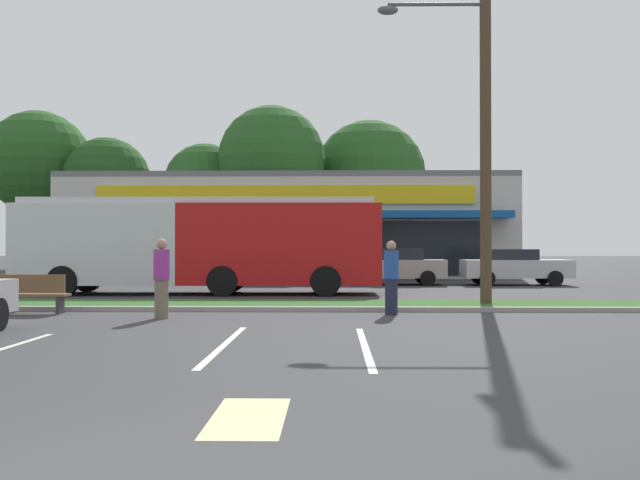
{
  "coord_description": "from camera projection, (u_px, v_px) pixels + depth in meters",
  "views": [
    {
      "loc": [
        2.11,
        -4.35,
        1.61
      ],
      "look_at": [
        1.68,
        18.1,
        1.84
      ],
      "focal_mm": 38.65,
      "sensor_mm": 36.0,
      "label": 1
    }
  ],
  "objects": [
    {
      "name": "car_0",
      "position": [
        394.0,
        266.0,
        29.27
      ],
      "size": [
        4.33,
        2.02,
        1.55
      ],
      "rotation": [
        0.0,
        0.0,
        3.14
      ],
      "color": "#9E998C",
      "rests_on": "ground_plane"
    },
    {
      "name": "car_2",
      "position": [
        515.0,
        267.0,
        28.97
      ],
      "size": [
        4.46,
        1.86,
        1.52
      ],
      "color": "#B7B7BC",
      "rests_on": "ground_plane"
    },
    {
      "name": "tree_left",
      "position": [
        107.0,
        181.0,
        49.69
      ],
      "size": [
        6.26,
        6.26,
        9.52
      ],
      "color": "#473323",
      "rests_on": "ground_plane"
    },
    {
      "name": "bus_stop_bench",
      "position": [
        34.0,
        293.0,
        16.55
      ],
      "size": [
        1.6,
        0.45,
        0.95
      ],
      "rotation": [
        0.0,
        0.0,
        3.14
      ],
      "color": "brown",
      "rests_on": "ground_plane"
    },
    {
      "name": "tree_mid_right",
      "position": [
        370.0,
        177.0,
        50.95
      ],
      "size": [
        8.33,
        8.33,
        10.99
      ],
      "color": "#473323",
      "rests_on": "ground_plane"
    },
    {
      "name": "lot_arrow",
      "position": [
        248.0,
        417.0,
        6.48
      ],
      "size": [
        0.7,
        1.6,
        0.01
      ],
      "primitive_type": "cube",
      "color": "beige",
      "rests_on": "ground_plane"
    },
    {
      "name": "grass_median",
      "position": [
        254.0,
        305.0,
        18.37
      ],
      "size": [
        56.0,
        2.2,
        0.12
      ],
      "primitive_type": "cube",
      "color": "#2D5B23",
      "rests_on": "ground_plane"
    },
    {
      "name": "storefront_building",
      "position": [
        292.0,
        228.0,
        41.09
      ],
      "size": [
        23.72,
        14.73,
        5.46
      ],
      "color": "#BCB7AD",
      "rests_on": "ground_plane"
    },
    {
      "name": "tree_far_left",
      "position": [
        38.0,
        163.0,
        51.09
      ],
      "size": [
        7.71,
        7.71,
        11.72
      ],
      "color": "#473323",
      "rests_on": "ground_plane"
    },
    {
      "name": "pedestrian_by_pole",
      "position": [
        162.0,
        278.0,
        15.48
      ],
      "size": [
        0.36,
        0.36,
        1.79
      ],
      "rotation": [
        0.0,
        0.0,
        5.24
      ],
      "color": "#726651",
      "rests_on": "ground_plane"
    },
    {
      "name": "parking_stripe_2",
      "position": [
        225.0,
        344.0,
        11.32
      ],
      "size": [
        0.12,
        4.8,
        0.01
      ],
      "primitive_type": "cube",
      "color": "silver",
      "rests_on": "ground_plane"
    },
    {
      "name": "tree_mid_left",
      "position": [
        205.0,
        185.0,
        48.84
      ],
      "size": [
        5.83,
        5.83,
        8.96
      ],
      "color": "#473323",
      "rests_on": "ground_plane"
    },
    {
      "name": "city_bus",
      "position": [
        201.0,
        242.0,
        23.55
      ],
      "size": [
        12.3,
        2.83,
        3.25
      ],
      "rotation": [
        0.0,
        0.0,
        3.16
      ],
      "color": "#B71414",
      "rests_on": "ground_plane"
    },
    {
      "name": "parking_stripe_3",
      "position": [
        365.0,
        346.0,
        11.1
      ],
      "size": [
        0.12,
        4.8,
        0.01
      ],
      "primitive_type": "cube",
      "color": "silver",
      "rests_on": "ground_plane"
    },
    {
      "name": "utility_pole",
      "position": [
        481.0,
        83.0,
        18.31
      ],
      "size": [
        3.03,
        2.4,
        11.23
      ],
      "color": "#4C3826",
      "rests_on": "ground_plane"
    },
    {
      "name": "car_1",
      "position": [
        274.0,
        266.0,
        29.5
      ],
      "size": [
        4.23,
        2.01,
        1.56
      ],
      "rotation": [
        0.0,
        0.0,
        3.14
      ],
      "color": "maroon",
      "rests_on": "ground_plane"
    },
    {
      "name": "pedestrian_near_bench",
      "position": [
        391.0,
        278.0,
        16.32
      ],
      "size": [
        0.35,
        0.35,
        1.75
      ],
      "rotation": [
        0.0,
        0.0,
        0.33
      ],
      "color": "#1E2338",
      "rests_on": "ground_plane"
    },
    {
      "name": "curb_lip",
      "position": [
        249.0,
        309.0,
        17.15
      ],
      "size": [
        56.0,
        0.24,
        0.12
      ],
      "primitive_type": "cube",
      "color": "#99968C",
      "rests_on": "ground_plane"
    },
    {
      "name": "tree_mid",
      "position": [
        272.0,
        159.0,
        46.88
      ],
      "size": [
        7.27,
        7.27,
        11.24
      ],
      "color": "#473323",
      "rests_on": "ground_plane"
    }
  ]
}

